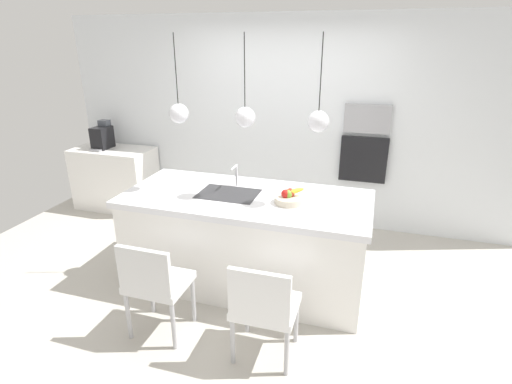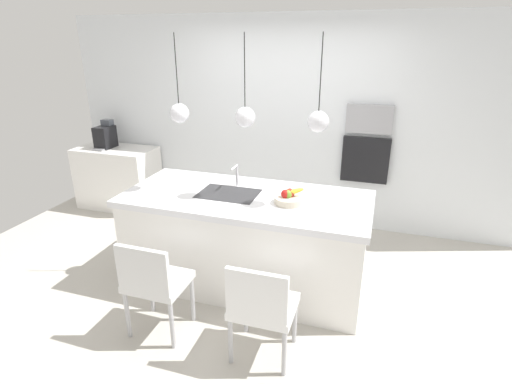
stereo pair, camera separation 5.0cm
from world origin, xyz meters
name	(u,v)px [view 1 (the left image)]	position (x,y,z in m)	size (l,w,h in m)	color
floor	(247,280)	(0.00, 0.00, 0.00)	(6.60, 6.60, 0.00)	#BCB7AD
back_wall	(286,123)	(0.00, 1.65, 1.30)	(6.00, 0.10, 2.60)	white
kitchen_island	(246,239)	(0.00, 0.00, 0.47)	(2.32, 1.04, 0.93)	white
sink_basin	(228,194)	(-0.18, 0.00, 0.92)	(0.56, 0.40, 0.02)	#2D2D30
faucet	(236,173)	(-0.18, 0.21, 1.07)	(0.02, 0.17, 0.22)	silver
fruit_bowl	(289,198)	(0.42, -0.05, 0.98)	(0.26, 0.26, 0.15)	beige
side_counter	(116,178)	(-2.40, 1.28, 0.43)	(1.10, 0.60, 0.87)	white
coffee_machine	(102,137)	(-2.53, 1.28, 1.03)	(0.20, 0.35, 0.38)	black
microwave	(368,119)	(0.99, 1.58, 1.42)	(0.54, 0.08, 0.34)	#9E9EA3
oven	(363,159)	(0.99, 1.58, 0.92)	(0.56, 0.08, 0.56)	black
chair_near	(155,282)	(-0.45, -0.96, 0.51)	(0.47, 0.41, 0.87)	silver
chair_middle	(264,306)	(0.45, -0.96, 0.48)	(0.47, 0.42, 0.84)	white
pendant_light_left	(179,113)	(-0.64, 0.00, 1.67)	(0.18, 0.18, 0.78)	silver
pendant_light_center	(245,117)	(0.00, 0.00, 1.67)	(0.18, 0.18, 0.78)	silver
pendant_light_right	(318,121)	(0.64, 0.00, 1.67)	(0.18, 0.18, 0.78)	silver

